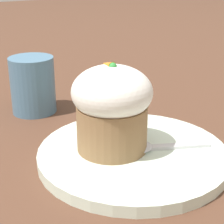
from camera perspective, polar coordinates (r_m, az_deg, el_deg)
ground_plane at (r=0.46m, az=3.16°, el=-7.20°), size 4.00×4.00×0.00m
dessert_plate at (r=0.46m, az=3.18°, el=-6.45°), size 0.23×0.23×0.01m
carrot_cake at (r=0.43m, az=-0.00°, el=0.79°), size 0.09×0.09×0.11m
spoon at (r=0.45m, az=4.41°, el=-5.40°), size 0.07×0.12×0.01m
coffee_cup at (r=0.60m, az=-12.03°, el=4.07°), size 0.10×0.07×0.09m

